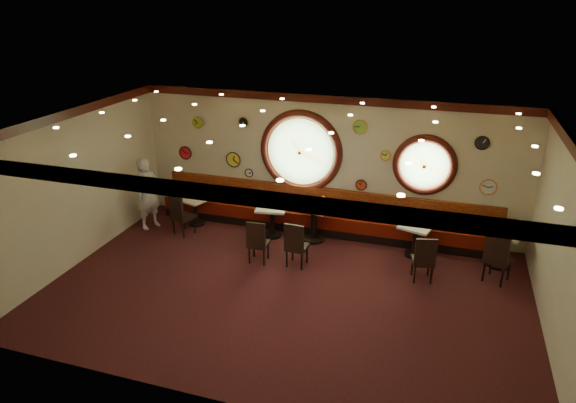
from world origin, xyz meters
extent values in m
cube|color=#321016|center=(0.00, 0.00, 0.00)|extent=(9.00, 6.00, 0.00)
cube|color=#B57E33|center=(0.00, 0.00, 3.20)|extent=(9.00, 6.00, 0.02)
cube|color=beige|center=(0.00, 3.00, 1.60)|extent=(9.00, 0.02, 3.20)
cube|color=beige|center=(0.00, -3.00, 1.60)|extent=(9.00, 0.02, 3.20)
cube|color=beige|center=(-4.50, 0.00, 1.60)|extent=(0.02, 6.00, 3.20)
cube|color=beige|center=(4.50, 0.00, 1.60)|extent=(0.02, 6.00, 3.20)
cube|color=#390F0A|center=(0.00, 2.95, 3.11)|extent=(9.00, 0.10, 0.18)
cube|color=#390F0A|center=(0.00, -2.95, 3.11)|extent=(9.00, 0.10, 0.18)
cube|color=#390F0A|center=(-4.45, 0.00, 3.11)|extent=(0.10, 6.00, 0.18)
cube|color=black|center=(0.00, 2.72, 0.10)|extent=(8.00, 0.55, 0.20)
cube|color=#5B1007|center=(0.00, 2.72, 0.35)|extent=(8.00, 0.55, 0.30)
cube|color=#620709|center=(0.00, 2.94, 0.75)|extent=(8.00, 0.10, 0.55)
cylinder|color=#86AE68|center=(-0.60, 3.00, 1.85)|extent=(1.66, 0.02, 1.66)
torus|color=#390F0A|center=(-0.60, 2.98, 1.85)|extent=(1.98, 0.18, 1.98)
torus|color=gold|center=(-0.60, 2.95, 1.85)|extent=(1.61, 0.03, 1.61)
cylinder|color=#86AE68|center=(2.20, 3.00, 1.80)|extent=(1.10, 0.02, 1.10)
torus|color=#390F0A|center=(2.20, 2.98, 1.80)|extent=(1.38, 0.18, 1.38)
torus|color=gold|center=(2.20, 2.95, 1.80)|extent=(1.09, 0.03, 1.09)
cylinder|color=silver|center=(3.55, 2.96, 1.45)|extent=(0.34, 0.03, 0.34)
cylinder|color=white|center=(-1.90, 2.96, 1.20)|extent=(0.20, 0.03, 0.20)
cylinder|color=#78BD3B|center=(0.75, 2.96, 2.55)|extent=(0.30, 0.03, 0.30)
cylinder|color=black|center=(-2.00, 2.96, 2.45)|extent=(0.24, 0.03, 0.24)
cylinder|color=red|center=(0.85, 2.96, 1.20)|extent=(0.24, 0.03, 0.24)
cylinder|color=#9AC527|center=(-3.20, 2.96, 2.35)|extent=(0.26, 0.03, 0.26)
cylinder|color=#E6E34C|center=(1.35, 2.96, 1.95)|extent=(0.22, 0.03, 0.22)
cylinder|color=black|center=(3.30, 2.96, 2.40)|extent=(0.28, 0.03, 0.28)
cylinder|color=red|center=(-3.60, 2.96, 1.55)|extent=(0.32, 0.03, 0.32)
cylinder|color=yellow|center=(-2.30, 2.96, 1.50)|extent=(0.36, 0.03, 0.36)
cylinder|color=black|center=(-3.02, 2.20, 0.03)|extent=(0.40, 0.40, 0.05)
cylinder|color=black|center=(-3.02, 2.20, 0.34)|extent=(0.11, 0.11, 0.63)
cube|color=silver|center=(-3.02, 2.20, 0.67)|extent=(0.80, 0.80, 0.05)
cylinder|color=black|center=(-1.03, 2.15, 0.03)|extent=(0.43, 0.43, 0.06)
cylinder|color=black|center=(-1.03, 2.15, 0.37)|extent=(0.12, 0.12, 0.68)
cube|color=silver|center=(-1.03, 2.15, 0.72)|extent=(0.76, 0.76, 0.05)
cylinder|color=black|center=(-0.06, 2.24, 0.03)|extent=(0.51, 0.51, 0.07)
cylinder|color=black|center=(-0.06, 2.24, 0.44)|extent=(0.14, 0.14, 0.80)
cube|color=silver|center=(-0.06, 2.24, 0.86)|extent=(0.94, 0.94, 0.06)
cylinder|color=black|center=(2.20, 2.19, 0.03)|extent=(0.41, 0.41, 0.06)
cylinder|color=black|center=(2.20, 2.19, 0.35)|extent=(0.11, 0.11, 0.65)
cube|color=silver|center=(2.20, 2.19, 0.69)|extent=(0.81, 0.81, 0.05)
cylinder|color=black|center=(3.90, 2.25, 0.03)|extent=(0.46, 0.46, 0.06)
cylinder|color=black|center=(3.90, 2.25, 0.40)|extent=(0.13, 0.13, 0.73)
cube|color=silver|center=(3.90, 2.25, 0.78)|extent=(0.94, 0.94, 0.05)
cube|color=black|center=(-3.05, 1.65, 0.43)|extent=(0.55, 0.55, 0.07)
cube|color=black|center=(-3.12, 1.48, 0.75)|extent=(0.42, 0.20, 0.56)
cube|color=black|center=(-0.91, 0.94, 0.40)|extent=(0.43, 0.43, 0.07)
cube|color=black|center=(-0.90, 0.76, 0.70)|extent=(0.41, 0.08, 0.53)
cube|color=black|center=(-0.09, 1.01, 0.42)|extent=(0.44, 0.44, 0.07)
cube|color=black|center=(-0.10, 0.83, 0.73)|extent=(0.42, 0.08, 0.54)
cube|color=black|center=(2.42, 1.20, 0.41)|extent=(0.49, 0.49, 0.07)
cube|color=black|center=(2.46, 1.03, 0.71)|extent=(0.41, 0.14, 0.53)
cube|color=black|center=(3.82, 1.61, 0.45)|extent=(0.60, 0.60, 0.08)
cube|color=black|center=(3.74, 1.43, 0.79)|extent=(0.44, 0.24, 0.59)
cylinder|color=silver|center=(-3.11, 2.20, 0.75)|extent=(0.04, 0.04, 0.10)
cylinder|color=silver|center=(-1.11, 2.20, 0.79)|extent=(0.03, 0.03, 0.09)
cylinder|color=silver|center=(-0.18, 2.29, 0.93)|extent=(0.03, 0.03, 0.09)
cylinder|color=silver|center=(2.18, 2.21, 0.77)|extent=(0.04, 0.04, 0.11)
cylinder|color=silver|center=(-2.98, 2.13, 0.75)|extent=(0.04, 0.04, 0.11)
cylinder|color=silver|center=(-1.06, 2.16, 0.79)|extent=(0.04, 0.04, 0.10)
cylinder|color=silver|center=(0.02, 2.16, 0.93)|extent=(0.03, 0.03, 0.09)
cylinder|color=silver|center=(2.18, 2.15, 0.76)|extent=(0.03, 0.03, 0.09)
cylinder|color=gold|center=(-2.95, 2.24, 0.77)|extent=(0.05, 0.05, 0.14)
cylinder|color=gold|center=(-0.94, 2.20, 0.83)|extent=(0.05, 0.05, 0.17)
cylinder|color=gold|center=(0.11, 2.39, 0.96)|extent=(0.05, 0.05, 0.16)
cylinder|color=gold|center=(2.32, 2.31, 0.79)|extent=(0.05, 0.05, 0.15)
cylinder|color=silver|center=(3.86, 2.31, 0.86)|extent=(0.04, 0.04, 0.11)
cylinder|color=silver|center=(3.86, 2.15, 0.85)|extent=(0.03, 0.03, 0.09)
cylinder|color=gold|center=(3.98, 2.29, 0.88)|extent=(0.05, 0.05, 0.15)
imported|color=silver|center=(-4.00, 1.75, 0.86)|extent=(0.63, 0.74, 1.72)
camera|label=1|loc=(2.58, -8.01, 5.30)|focal=32.00mm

